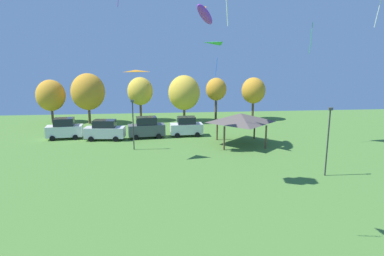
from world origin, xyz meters
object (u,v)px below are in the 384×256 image
at_px(treeline_tree_0, 51,95).
at_px(treeline_tree_4, 216,89).
at_px(park_pavilion, 241,118).
at_px(treeline_tree_2, 140,91).
at_px(parked_car_leftmost, 64,129).
at_px(treeline_tree_3, 184,93).
at_px(parked_car_second_from_left, 105,130).
at_px(kite_flying_7, 315,11).
at_px(kite_flying_1, 220,53).
at_px(parked_car_third_from_left, 147,128).
at_px(light_post_1, 328,138).
at_px(kite_flying_9, 205,15).
at_px(light_post_0, 133,122).
at_px(kite_flying_0, 136,77).
at_px(parked_car_rightmost_in_row, 186,127).
at_px(treeline_tree_1, 88,92).
at_px(treeline_tree_5, 253,91).

height_order(treeline_tree_0, treeline_tree_4, treeline_tree_4).
bearing_deg(park_pavilion, treeline_tree_2, 127.61).
bearing_deg(treeline_tree_4, parked_car_leftmost, -152.93).
bearing_deg(treeline_tree_3, parked_car_second_from_left, -134.41).
distance_m(kite_flying_7, treeline_tree_0, 38.11).
distance_m(parked_car_second_from_left, treeline_tree_0, 15.39).
bearing_deg(kite_flying_1, park_pavilion, 32.04).
relative_size(kite_flying_1, parked_car_third_from_left, 0.56).
relative_size(park_pavilion, light_post_1, 1.02).
xyz_separation_m(kite_flying_9, treeline_tree_3, (-1.04, 14.97, -9.72)).
xyz_separation_m(kite_flying_7, light_post_0, (-20.24, -1.70, -11.68)).
bearing_deg(light_post_1, kite_flying_7, 73.30).
height_order(kite_flying_0, parked_car_third_from_left, kite_flying_0).
distance_m(kite_flying_1, parked_car_rightmost_in_row, 11.51).
xyz_separation_m(parked_car_third_from_left, treeline_tree_1, (-8.74, 9.94, 3.48)).
distance_m(parked_car_second_from_left, treeline_tree_1, 11.73).
bearing_deg(park_pavilion, treeline_tree_1, 144.21).
distance_m(kite_flying_9, parked_car_second_from_left, 17.85).
bearing_deg(park_pavilion, treeline_tree_0, 148.75).
height_order(kite_flying_0, light_post_0, kite_flying_0).
xyz_separation_m(treeline_tree_1, treeline_tree_5, (25.22, 0.97, -0.18)).
distance_m(parked_car_second_from_left, treeline_tree_5, 24.58).
bearing_deg(kite_flying_9, treeline_tree_5, 57.72).
distance_m(parked_car_leftmost, park_pavilion, 21.37).
relative_size(kite_flying_9, treeline_tree_4, 0.66).
distance_m(light_post_1, treeline_tree_2, 31.50).
bearing_deg(parked_car_second_from_left, kite_flying_1, -16.88).
xyz_separation_m(parked_car_second_from_left, park_pavilion, (15.79, -3.57, 1.87)).
distance_m(light_post_1, treeline_tree_1, 34.98).
bearing_deg(parked_car_third_from_left, kite_flying_0, -101.62).
relative_size(light_post_1, treeline_tree_4, 0.89).
bearing_deg(kite_flying_9, kite_flying_7, 5.84).
xyz_separation_m(kite_flying_0, light_post_1, (16.17, -7.24, -4.70)).
bearing_deg(treeline_tree_3, park_pavilion, -69.45).
relative_size(kite_flying_0, treeline_tree_3, 0.29).
height_order(kite_flying_1, treeline_tree_2, kite_flying_1).
distance_m(park_pavilion, treeline_tree_1, 24.15).
relative_size(parked_car_second_from_left, light_post_1, 0.83).
height_order(park_pavilion, treeline_tree_0, treeline_tree_0).
relative_size(kite_flying_0, parked_car_rightmost_in_row, 0.49).
relative_size(kite_flying_9, parked_car_second_from_left, 0.90).
xyz_separation_m(treeline_tree_0, treeline_tree_3, (19.93, -1.09, 0.30)).
bearing_deg(kite_flying_7, kite_flying_9, -174.16).
xyz_separation_m(kite_flying_1, parked_car_leftmost, (-17.95, 6.44, -9.03)).
xyz_separation_m(parked_car_third_from_left, treeline_tree_3, (5.47, 10.09, 3.17)).
bearing_deg(parked_car_rightmost_in_row, parked_car_third_from_left, -176.65).
xyz_separation_m(kite_flying_9, light_post_0, (-7.74, -0.42, -11.06)).
distance_m(light_post_0, treeline_tree_1, 17.07).
distance_m(kite_flying_0, parked_car_third_from_left, 10.47).
relative_size(treeline_tree_1, treeline_tree_2, 1.10).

